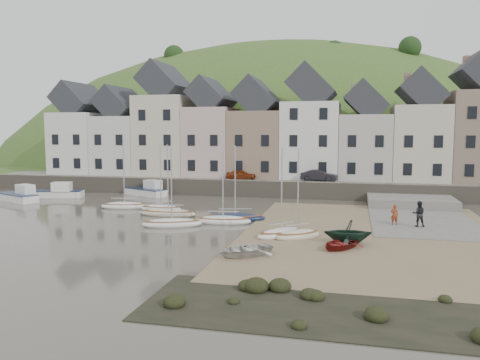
% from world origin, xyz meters
% --- Properties ---
extents(ground, '(160.00, 160.00, 0.00)m').
position_xyz_m(ground, '(0.00, 0.00, 0.00)').
color(ground, '#464137').
rests_on(ground, ground).
extents(quay_land, '(90.00, 30.00, 1.50)m').
position_xyz_m(quay_land, '(0.00, 32.00, 0.75)').
color(quay_land, '#3C5B24').
rests_on(quay_land, ground).
extents(quay_street, '(70.00, 7.00, 0.10)m').
position_xyz_m(quay_street, '(0.00, 20.50, 1.55)').
color(quay_street, slate).
rests_on(quay_street, quay_land).
extents(seawall, '(70.00, 1.20, 1.80)m').
position_xyz_m(seawall, '(0.00, 17.00, 0.90)').
color(seawall, slate).
rests_on(seawall, ground).
extents(beach, '(18.00, 26.00, 0.06)m').
position_xyz_m(beach, '(11.00, 0.00, 0.03)').
color(beach, '#7C694B').
rests_on(beach, ground).
extents(slipway, '(8.00, 18.00, 0.12)m').
position_xyz_m(slipway, '(15.00, 8.00, 0.06)').
color(slipway, slate).
rests_on(slipway, ground).
extents(hillside, '(134.40, 84.00, 84.00)m').
position_xyz_m(hillside, '(-5.00, 60.00, -17.99)').
color(hillside, '#3C5B24').
rests_on(hillside, ground).
extents(townhouse_terrace, '(61.05, 8.00, 13.93)m').
position_xyz_m(townhouse_terrace, '(1.76, 24.00, 7.32)').
color(townhouse_terrace, silver).
rests_on(townhouse_terrace, quay_land).
extents(sailboat_0, '(4.68, 2.44, 6.32)m').
position_xyz_m(sailboat_0, '(-11.26, 6.54, 0.26)').
color(sailboat_0, white).
rests_on(sailboat_0, ground).
extents(sailboat_1, '(3.87, 1.54, 6.32)m').
position_xyz_m(sailboat_1, '(-7.32, 5.87, 0.27)').
color(sailboat_1, white).
rests_on(sailboat_1, ground).
extents(sailboat_2, '(4.98, 1.73, 6.32)m').
position_xyz_m(sailboat_2, '(-5.79, 3.80, 0.26)').
color(sailboat_2, beige).
rests_on(sailboat_2, ground).
extents(sailboat_3, '(4.85, 3.03, 6.32)m').
position_xyz_m(sailboat_3, '(-3.83, -0.38, 0.26)').
color(sailboat_3, white).
rests_on(sailboat_3, ground).
extents(sailboat_4, '(4.61, 2.10, 6.32)m').
position_xyz_m(sailboat_4, '(-0.34, 1.64, 0.26)').
color(sailboat_4, white).
rests_on(sailboat_4, ground).
extents(sailboat_5, '(5.11, 2.71, 6.32)m').
position_xyz_m(sailboat_5, '(0.32, 2.96, 0.26)').
color(sailboat_5, '#152344').
rests_on(sailboat_5, ground).
extents(sailboat_6, '(3.77, 3.87, 6.32)m').
position_xyz_m(sailboat_6, '(4.82, -2.07, 0.27)').
color(sailboat_6, white).
rests_on(sailboat_6, ground).
extents(sailboat_7, '(3.63, 3.36, 6.32)m').
position_xyz_m(sailboat_7, '(5.96, -2.26, 0.27)').
color(sailboat_7, beige).
rests_on(sailboat_7, ground).
extents(motorboat_0, '(5.82, 3.09, 1.70)m').
position_xyz_m(motorboat_0, '(-21.70, 11.58, 0.58)').
color(motorboat_0, white).
rests_on(motorboat_0, ground).
extents(motorboat_1, '(5.73, 3.79, 1.70)m').
position_xyz_m(motorboat_1, '(-24.03, 8.32, 0.58)').
color(motorboat_1, white).
rests_on(motorboat_1, ground).
extents(motorboat_2, '(5.73, 3.92, 1.70)m').
position_xyz_m(motorboat_2, '(-12.98, 15.49, 0.58)').
color(motorboat_2, white).
rests_on(motorboat_2, ground).
extents(rowboat_white, '(4.08, 4.04, 0.69)m').
position_xyz_m(rowboat_white, '(3.50, -7.63, 0.41)').
color(rowboat_white, silver).
rests_on(rowboat_white, beach).
extents(rowboat_green, '(3.28, 2.93, 1.57)m').
position_xyz_m(rowboat_green, '(9.29, -3.34, 0.84)').
color(rowboat_green, '#153124').
rests_on(rowboat_green, beach).
extents(rowboat_red, '(3.41, 3.63, 0.61)m').
position_xyz_m(rowboat_red, '(8.82, -4.72, 0.37)').
color(rowboat_red, maroon).
rests_on(rowboat_red, beach).
extents(person_red, '(0.59, 0.42, 1.55)m').
position_xyz_m(person_red, '(12.67, 3.55, 0.89)').
color(person_red, maroon).
rests_on(person_red, slipway).
extents(person_dark, '(0.94, 0.74, 1.93)m').
position_xyz_m(person_dark, '(14.39, 3.27, 1.08)').
color(person_dark, black).
rests_on(person_dark, slipway).
extents(car_left, '(3.50, 1.58, 1.17)m').
position_xyz_m(car_left, '(-3.06, 19.50, 2.18)').
color(car_left, maroon).
rests_on(car_left, quay_street).
extents(car_right, '(4.09, 1.77, 1.31)m').
position_xyz_m(car_right, '(5.86, 19.50, 2.25)').
color(car_right, black).
rests_on(car_right, quay_street).
extents(shore_rocks, '(14.00, 6.00, 0.76)m').
position_xyz_m(shore_rocks, '(7.64, -14.69, 0.12)').
color(shore_rocks, black).
rests_on(shore_rocks, ground).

